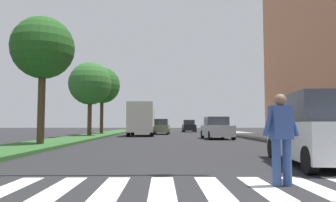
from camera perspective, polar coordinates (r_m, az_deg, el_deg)
name	(u,v)px	position (r m, az deg, el deg)	size (l,w,h in m)	color
ground_plane	(172,136)	(29.77, 0.71, -6.23)	(140.00, 140.00, 0.00)	#262628
crosswalk	(213,187)	(6.06, 7.83, -14.73)	(7.65, 2.20, 0.01)	silver
median_strip	(88,137)	(28.45, -13.79, -6.06)	(2.96, 64.00, 0.15)	#2D5B28
tree_mid	(43,49)	(17.94, -21.06, 8.56)	(3.16, 3.16, 6.44)	#4C3823
tree_far	(90,84)	(29.21, -13.48, 2.96)	(3.71, 3.71, 6.37)	#4C3823
tree_distant	(102,86)	(35.55, -11.47, 2.67)	(3.84, 3.84, 7.04)	#4C3823
sidewalk_right	(265,136)	(29.11, 16.60, -5.96)	(3.00, 64.00, 0.15)	#9E9991
pedestrian_performer	(281,135)	(6.38, 19.20, -5.60)	(0.75, 0.31, 1.69)	#334C8C
suv_crossing	(320,131)	(9.98, 25.02, -4.82)	(2.44, 4.79, 1.97)	silver
sedan_midblock	(217,129)	(25.20, 8.51, -4.80)	(2.01, 4.51, 1.68)	#B7B7BC
sedan_distant	(161,127)	(36.21, -1.19, -4.60)	(2.03, 4.64, 1.69)	gray
sedan_far_horizon	(189,126)	(46.92, 3.68, -4.45)	(1.84, 4.47, 1.72)	black
truck_box_delivery	(142,119)	(31.21, -4.65, -3.11)	(2.40, 6.20, 3.10)	gray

